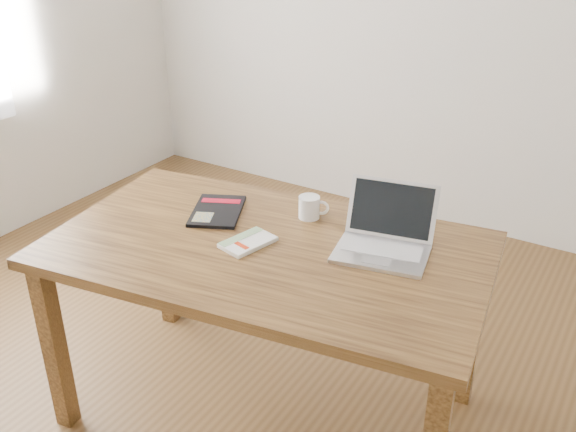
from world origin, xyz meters
The scene contains 6 objects.
room centered at (-0.07, 0.00, 1.36)m, with size 4.04×4.04×2.70m.
desk centered at (0.16, 0.05, 0.66)m, with size 1.62×1.07×0.75m.
white_guidebook centered at (0.10, 0.02, 0.76)m, with size 0.15×0.21×0.02m.
black_guidebook centered at (-0.14, 0.16, 0.76)m, with size 0.28×0.32×0.01m.
laptop centered at (0.52, 0.24, 0.79)m, with size 0.36×0.34×0.21m.
coffee_mug centered at (0.18, 0.31, 0.79)m, with size 0.11×0.08×0.09m.
Camera 1 is at (1.24, -1.57, 1.84)m, focal length 40.00 mm.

